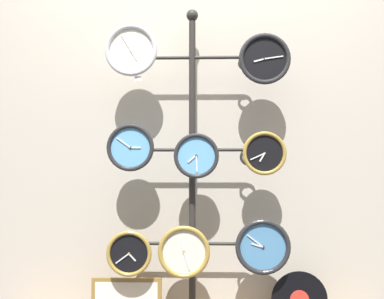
{
  "coord_description": "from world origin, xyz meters",
  "views": [
    {
      "loc": [
        0.07,
        -2.21,
        0.97
      ],
      "look_at": [
        0.0,
        0.36,
        1.07
      ],
      "focal_mm": 42.0,
      "sensor_mm": 36.0,
      "label": 1
    }
  ],
  "objects": [
    {
      "name": "clock_bottom_left",
      "position": [
        -0.35,
        0.3,
        0.49
      ],
      "size": [
        0.25,
        0.04,
        0.25
      ],
      "color": "black"
    },
    {
      "name": "clock_bottom_right",
      "position": [
        0.39,
        0.31,
        0.53
      ],
      "size": [
        0.31,
        0.04,
        0.31
      ],
      "color": "#4C84B2"
    },
    {
      "name": "clock_top_right",
      "position": [
        0.41,
        0.31,
        1.58
      ],
      "size": [
        0.29,
        0.04,
        0.29
      ],
      "color": "black"
    },
    {
      "name": "clock_middle_left",
      "position": [
        -0.35,
        0.33,
        1.08
      ],
      "size": [
        0.27,
        0.04,
        0.27
      ],
      "color": "#60A8DB"
    },
    {
      "name": "price_tag_upper",
      "position": [
        -0.31,
        0.32,
        1.47
      ],
      "size": [
        0.04,
        0.0,
        0.03
      ],
      "color": "white"
    },
    {
      "name": "clock_top_left",
      "position": [
        -0.35,
        0.32,
        1.64
      ],
      "size": [
        0.3,
        0.04,
        0.3
      ],
      "color": "silver"
    },
    {
      "name": "clock_middle_right",
      "position": [
        0.41,
        0.32,
        1.05
      ],
      "size": [
        0.25,
        0.04,
        0.25
      ],
      "color": "black"
    },
    {
      "name": "clock_middle_center",
      "position": [
        0.03,
        0.3,
        1.03
      ],
      "size": [
        0.25,
        0.04,
        0.25
      ],
      "color": "#60A8DB"
    },
    {
      "name": "clock_bottom_center",
      "position": [
        -0.04,
        0.31,
        0.5
      ],
      "size": [
        0.29,
        0.04,
        0.29
      ],
      "color": "silver"
    },
    {
      "name": "shop_wall",
      "position": [
        0.0,
        0.57,
        1.4
      ],
      "size": [
        4.4,
        0.04,
        2.8
      ],
      "color": "#BCB2A3",
      "rests_on": "ground_plane"
    },
    {
      "name": "display_stand",
      "position": [
        0.0,
        0.41,
        0.59
      ],
      "size": [
        0.75,
        0.42,
        1.9
      ],
      "color": "#282623",
      "rests_on": "ground_plane"
    }
  ]
}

